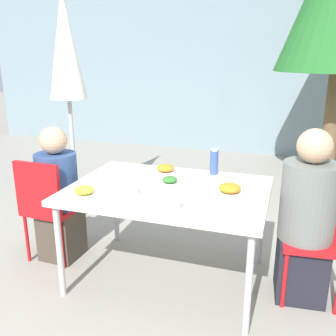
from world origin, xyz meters
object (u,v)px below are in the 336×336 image
salad_bowl (126,190)px  bottle (214,162)px  drinking_cup (173,204)px  person_left (59,198)px  chair_left (48,202)px  chair_right (311,225)px  closed_umbrella (66,54)px  person_right (306,222)px

salad_bowl → bottle: bearing=53.4°
drinking_cup → person_left: bearing=159.8°
chair_left → drinking_cup: 1.25m
person_left → chair_right: bearing=6.0°
person_left → chair_right: 1.97m
closed_umbrella → person_right: bearing=-20.1°
chair_left → drinking_cup: bearing=-14.1°
person_left → salad_bowl: size_ratio=7.11×
person_left → chair_right: (1.96, 0.14, -0.02)m
bottle → person_right: bearing=-25.3°
drinking_cup → salad_bowl: size_ratio=0.55×
chair_left → salad_bowl: 0.84m
chair_left → bottle: bearing=22.6°
person_left → person_right: 1.92m
chair_right → closed_umbrella: size_ratio=0.39×
person_right → closed_umbrella: 2.72m
salad_bowl → drinking_cup: bearing=-23.1°
chair_right → bottle: 0.86m
salad_bowl → person_left: bearing=161.4°
bottle → salad_bowl: 0.80m
person_left → closed_umbrella: bearing=116.6°
chair_left → salad_bowl: chair_left is taller
closed_umbrella → salad_bowl: closed_umbrella is taller
person_left → bottle: bearing=20.1°
person_right → drinking_cup: size_ratio=13.98×
chair_left → bottle: (1.26, 0.48, 0.32)m
person_right → drinking_cup: bearing=25.1°
chair_right → salad_bowl: chair_right is taller
person_left → bottle: (1.21, 0.40, 0.31)m
closed_umbrella → bottle: closed_umbrella is taller
person_left → drinking_cup: size_ratio=12.94×
chair_left → person_left: (0.05, 0.08, 0.02)m
closed_umbrella → salad_bowl: (1.15, -1.16, -0.90)m
person_left → salad_bowl: person_left is taller
bottle → salad_bowl: size_ratio=1.32×
salad_bowl → closed_umbrella: bearing=134.7°
person_right → salad_bowl: person_right is taller
chair_left → person_right: size_ratio=0.72×
person_right → bottle: (-0.71, 0.34, 0.27)m
closed_umbrella → drinking_cup: size_ratio=26.19×
chair_right → drinking_cup: 1.05m
chair_left → chair_right: (2.01, 0.22, 0.00)m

